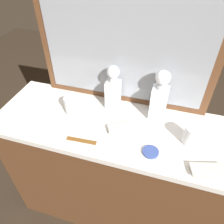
# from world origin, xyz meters

# --- Properties ---
(ground_plane) EXTENTS (6.00, 6.00, 0.00)m
(ground_plane) POSITION_xyz_m (0.00, 0.00, 0.00)
(ground_plane) COLOR #2D2319
(dresser) EXTENTS (1.26, 0.46, 0.86)m
(dresser) POSITION_xyz_m (0.00, 0.00, 0.43)
(dresser) COLOR brown
(dresser) RESTS_ON ground_plane
(dresser_mirror) EXTENTS (0.92, 0.03, 0.78)m
(dresser_mirror) POSITION_xyz_m (0.00, 0.21, 1.25)
(dresser_mirror) COLOR brown
(dresser_mirror) RESTS_ON dresser
(crystal_decanter_front) EXTENTS (0.07, 0.07, 0.25)m
(crystal_decanter_front) POSITION_xyz_m (-0.04, 0.14, 0.96)
(crystal_decanter_front) COLOR white
(crystal_decanter_front) RESTS_ON dresser
(crystal_decanter_left) EXTENTS (0.08, 0.08, 0.28)m
(crystal_decanter_left) POSITION_xyz_m (0.21, 0.13, 0.97)
(crystal_decanter_left) COLOR white
(crystal_decanter_left) RESTS_ON dresser
(crystal_tumbler_front) EXTENTS (0.07, 0.07, 0.10)m
(crystal_tumbler_front) POSITION_xyz_m (0.39, -0.01, 0.90)
(crystal_tumbler_front) COLOR white
(crystal_tumbler_front) RESTS_ON dresser
(crystal_tumbler_rear) EXTENTS (0.09, 0.09, 0.10)m
(crystal_tumbler_rear) POSITION_xyz_m (-0.23, 0.03, 0.91)
(crystal_tumbler_rear) COLOR white
(crystal_tumbler_rear) RESTS_ON dresser
(silver_brush_rear) EXTENTS (0.15, 0.12, 0.02)m
(silver_brush_rear) POSITION_xyz_m (0.06, -0.03, 0.87)
(silver_brush_rear) COLOR #B7A88C
(silver_brush_rear) RESTS_ON dresser
(silver_brush_front) EXTENTS (0.16, 0.10, 0.02)m
(silver_brush_front) POSITION_xyz_m (0.46, -0.16, 0.87)
(silver_brush_front) COLOR #B7A88C
(silver_brush_front) RESTS_ON dresser
(porcelain_dish) EXTENTS (0.07, 0.07, 0.01)m
(porcelain_dish) POSITION_xyz_m (0.22, -0.13, 0.87)
(porcelain_dish) COLOR #33478C
(porcelain_dish) RESTS_ON dresser
(tortoiseshell_comb) EXTENTS (0.15, 0.03, 0.01)m
(tortoiseshell_comb) POSITION_xyz_m (-0.10, -0.16, 0.86)
(tortoiseshell_comb) COLOR brown
(tortoiseshell_comb) RESTS_ON dresser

